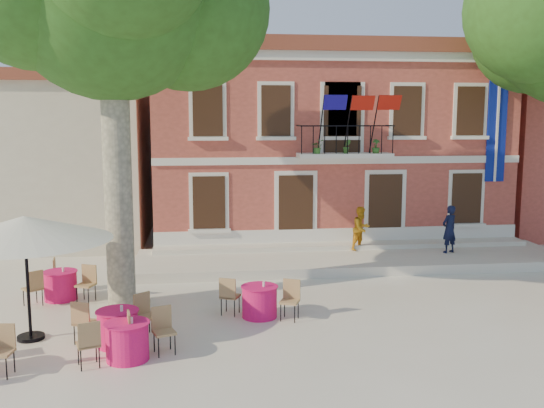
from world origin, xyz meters
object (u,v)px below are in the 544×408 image
(pedestrian_navy, at_px, (449,229))
(cafe_table_2, at_px, (118,326))
(cafe_table_3, at_px, (60,284))
(pedestrian_orange, at_px, (361,228))
(patio_umbrella, at_px, (25,229))
(cafe_table_4, at_px, (259,300))
(cafe_table_1, at_px, (127,340))

(pedestrian_navy, relative_size, cafe_table_2, 0.86)
(cafe_table_2, bearing_deg, cafe_table_3, 118.84)
(pedestrian_orange, distance_m, cafe_table_3, 9.82)
(patio_umbrella, bearing_deg, cafe_table_3, 89.82)
(cafe_table_3, bearing_deg, cafe_table_4, -21.70)
(patio_umbrella, height_order, cafe_table_4, patio_umbrella)
(cafe_table_2, relative_size, cafe_table_4, 0.95)
(cafe_table_2, xyz_separation_m, cafe_table_4, (3.15, 1.49, -0.01))
(pedestrian_orange, xyz_separation_m, cafe_table_4, (-4.03, -5.66, -0.63))
(cafe_table_3, bearing_deg, pedestrian_orange, 21.75)
(cafe_table_4, bearing_deg, cafe_table_3, 158.30)
(patio_umbrella, xyz_separation_m, pedestrian_orange, (9.12, 6.52, -1.39))
(patio_umbrella, height_order, cafe_table_3, patio_umbrella)
(patio_umbrella, relative_size, pedestrian_orange, 2.44)
(patio_umbrella, bearing_deg, cafe_table_1, -32.49)
(pedestrian_navy, xyz_separation_m, pedestrian_orange, (-2.81, 0.72, -0.05))
(cafe_table_4, bearing_deg, cafe_table_1, -141.32)
(pedestrian_orange, bearing_deg, cafe_table_3, 169.67)
(pedestrian_navy, relative_size, cafe_table_4, 0.83)
(cafe_table_1, distance_m, cafe_table_3, 4.85)
(pedestrian_orange, height_order, cafe_table_4, pedestrian_orange)
(cafe_table_1, height_order, cafe_table_2, same)
(pedestrian_navy, xyz_separation_m, cafe_table_3, (-11.91, -2.91, -0.67))
(patio_umbrella, relative_size, cafe_table_3, 1.97)
(patio_umbrella, distance_m, pedestrian_navy, 13.33)
(cafe_table_3, bearing_deg, pedestrian_navy, 13.74)
(pedestrian_navy, bearing_deg, patio_umbrella, 1.12)
(pedestrian_orange, height_order, cafe_table_1, pedestrian_orange)
(cafe_table_4, bearing_deg, pedestrian_navy, 35.83)
(pedestrian_orange, xyz_separation_m, cafe_table_2, (-7.17, -7.15, -0.62))
(patio_umbrella, distance_m, cafe_table_3, 3.52)
(pedestrian_orange, relative_size, cafe_table_2, 0.81)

